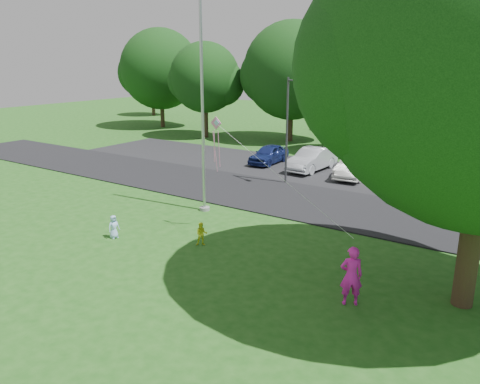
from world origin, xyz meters
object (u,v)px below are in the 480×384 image
Objects in this scene: woman at (351,276)px; kite at (220,137)px; flagpole at (203,125)px; street_lamp at (290,122)px; child_yellow at (202,234)px; trash_can at (402,188)px; child_blue at (114,227)px.

woman is 0.26× the size of kite.
flagpole is at bearing -58.83° from woman.
child_yellow is (1.66, -10.27, -3.22)m from street_lamp.
trash_can is at bearing 64.40° from kite.
child_blue is at bearing -76.67° from street_lamp.
woman is at bearing -27.10° from flagpole.
kite is at bearing -35.31° from child_blue.
flagpole is 6.25m from child_blue.
street_lamp is 6.29× the size of child_blue.
child_blue reaches higher than trash_can.
street_lamp is at bearing 81.35° from flagpole.
flagpole is 10.24× the size of child_blue.
kite is (3.31, 2.92, 3.62)m from child_blue.
street_lamp reaches higher than kite.
flagpole is 1.63× the size of street_lamp.
kite is at bearing -53.27° from woman.
street_lamp is 3.30× the size of woman.
street_lamp is at bearing -167.98° from trash_can.
child_blue is (-0.80, -4.99, -3.68)m from flagpole.
trash_can is 11.72m from kite.
trash_can is 15.28m from child_blue.
child_yellow is 0.97× the size of child_blue.
trash_can is at bearing 30.09° from child_yellow.
child_blue is at bearing 163.44° from child_yellow.
flagpole is 5.81m from child_yellow.
kite is at bearing -58.15° from street_lamp.
child_yellow is at bearing -41.64° from woman.
kite is (-4.73, -10.07, 3.68)m from trash_can.
child_blue is (-10.07, -0.25, -0.44)m from woman.
child_blue is (-3.48, -1.40, 0.02)m from child_yellow.
child_blue is at bearing -30.30° from woman.
trash_can is at bearing -18.47° from child_blue.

